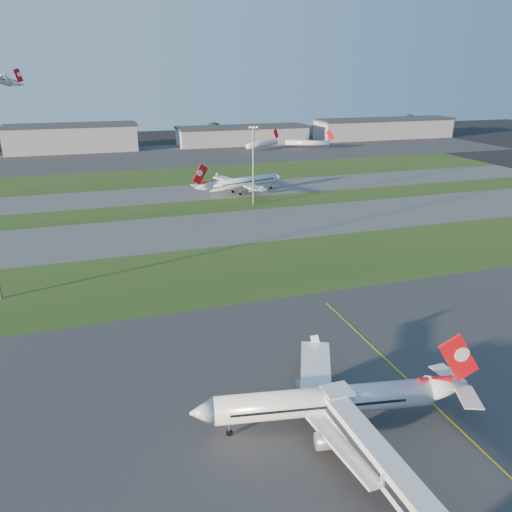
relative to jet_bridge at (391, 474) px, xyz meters
name	(u,v)px	position (x,y,z in m)	size (l,w,h in m)	color
ground	(390,400)	(9.81, 15.24, -4.01)	(700.00, 700.00, 0.00)	black
apron_near	(390,400)	(9.81, 15.24, -4.00)	(300.00, 70.00, 0.01)	#333335
grass_strip_a	(265,267)	(9.81, 67.24, -4.00)	(300.00, 34.00, 0.01)	#274818
taxiway_a	(228,227)	(9.81, 100.24, -4.00)	(300.00, 32.00, 0.01)	#515154
grass_strip_b	(209,206)	(9.81, 125.24, -4.00)	(300.00, 18.00, 0.01)	#274818
taxiway_b	(195,192)	(9.81, 147.24, -4.00)	(300.00, 26.00, 0.01)	#515154
grass_strip_c	(180,176)	(9.81, 180.24, -4.00)	(300.00, 40.00, 0.01)	#274818
apron_far	(161,155)	(9.81, 240.24, -4.00)	(400.00, 80.00, 0.01)	#333335
yellow_line	(421,393)	(14.81, 15.24, -4.01)	(0.25, 60.00, 0.02)	gold
jet_bridge	(391,474)	(0.00, 0.00, 0.00)	(4.20, 26.90, 6.20)	silver
airliner_parked	(326,402)	(-0.87, 13.13, -0.33)	(33.36, 28.07, 10.47)	white
airliner_taxiing	(243,183)	(26.42, 140.72, -0.11)	(34.51, 29.08, 11.11)	white
mini_jet_near	(262,144)	(68.88, 244.53, -0.73)	(25.11, 16.73, 9.48)	white
mini_jet_far	(308,143)	(95.80, 240.65, -0.73)	(25.93, 15.26, 9.48)	white
light_mast_centre	(253,160)	(24.81, 123.24, 10.81)	(3.20, 0.70, 25.80)	gray
hangar_west	(72,138)	(-35.19, 270.24, 3.63)	(71.40, 23.00, 15.20)	#A1A4A9
hangar_east	(243,135)	(64.81, 270.24, 1.63)	(81.60, 23.00, 11.20)	#A1A4A9
hangar_far_east	(384,128)	(164.81, 270.24, 2.63)	(96.90, 23.00, 13.20)	#A1A4A9
tree_mid_west	(117,137)	(-10.19, 281.24, 1.83)	(9.90, 9.90, 10.80)	black
tree_mid_east	(214,132)	(49.81, 284.24, 2.80)	(11.55, 11.55, 12.60)	black
tree_east	(323,129)	(124.81, 282.24, 2.15)	(10.45, 10.45, 11.40)	black
tree_far_east	(409,124)	(194.81, 286.24, 3.46)	(12.65, 12.65, 13.80)	black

